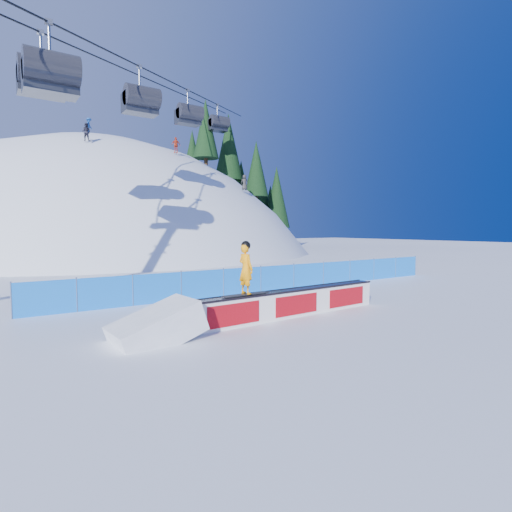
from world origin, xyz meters
TOP-DOWN VIEW (x-y plane):
  - ground at (0.00, 0.00)m, footprint 160.00×160.00m
  - snow_hill at (0.00, 42.00)m, footprint 64.00×64.00m
  - treeline at (21.76, 39.62)m, footprint 20.43×11.53m
  - safety_fence at (0.00, 4.50)m, footprint 22.05×0.05m
  - chairlift at (4.74, 27.49)m, footprint 40.80×41.70m
  - rail_box at (-3.07, -0.36)m, footprint 7.79×0.94m
  - snow_ramp at (-7.92, -0.60)m, footprint 2.48×1.62m
  - snowboarder at (-4.99, -0.45)m, footprint 1.62×0.61m
  - distant_skiers at (2.10, 31.07)m, footprint 16.36×11.83m

SIDE VIEW (x-z plane):
  - snow_hill at x=0.00m, z-range -50.00..14.00m
  - ground at x=0.00m, z-range 0.00..0.00m
  - snow_ramp at x=-7.92m, z-range -0.75..0.75m
  - rail_box at x=-3.07m, z-range -0.01..0.93m
  - safety_fence at x=0.00m, z-range -0.05..1.25m
  - snowboarder at x=-4.99m, z-range 0.92..2.60m
  - treeline at x=21.76m, z-range 0.31..20.89m
  - distant_skiers at x=2.10m, z-range 7.79..15.86m
  - chairlift at x=4.74m, z-range 5.89..27.89m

